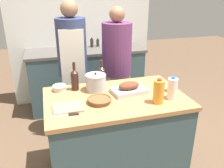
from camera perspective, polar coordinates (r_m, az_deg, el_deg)
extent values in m
cube|color=#3D565B|center=(2.48, 0.80, -12.63)|extent=(1.29, 0.80, 0.84)
cube|color=#B27F4C|center=(2.26, 0.86, -3.50)|extent=(1.33, 0.82, 0.04)
cube|color=#3D565B|center=(3.85, -6.03, 1.15)|extent=(1.75, 0.58, 0.90)
cube|color=#56514C|center=(3.71, -6.33, 7.92)|extent=(1.80, 0.60, 0.04)
cube|color=silver|center=(3.97, -7.46, 14.10)|extent=(2.30, 0.10, 2.55)
cube|color=#BCBCC1|center=(2.33, 4.05, -1.59)|extent=(0.35, 0.25, 0.04)
ellipsoid|color=brown|center=(2.30, 4.09, -0.38)|extent=(0.23, 0.15, 0.08)
cylinder|color=brown|center=(2.13, -3.02, -4.01)|extent=(0.20, 0.20, 0.04)
torus|color=brown|center=(2.13, -3.03, -3.57)|extent=(0.22, 0.22, 0.02)
cube|color=tan|center=(2.07, -10.60, -5.59)|extent=(0.25, 0.20, 0.02)
cylinder|color=#B7B7BC|center=(2.36, -3.92, 0.23)|extent=(0.20, 0.20, 0.15)
cylinder|color=#B7B7BC|center=(2.33, -3.97, 2.12)|extent=(0.21, 0.21, 0.01)
sphere|color=black|center=(2.32, -3.99, 2.53)|extent=(0.02, 0.02, 0.02)
cylinder|color=beige|center=(2.43, -12.52, -1.01)|extent=(0.13, 0.13, 0.05)
torus|color=beige|center=(2.42, -12.56, -0.50)|extent=(0.14, 0.14, 0.02)
cylinder|color=orange|center=(2.13, 11.13, -1.87)|extent=(0.10, 0.10, 0.21)
cylinder|color=red|center=(2.09, 11.37, 1.02)|extent=(0.04, 0.04, 0.02)
cylinder|color=white|center=(2.24, 14.29, -1.11)|extent=(0.09, 0.09, 0.20)
cylinder|color=#3360B2|center=(2.20, 14.55, 1.46)|extent=(0.04, 0.04, 0.02)
cylinder|color=#381E19|center=(2.50, -2.49, 1.73)|extent=(0.07, 0.07, 0.17)
cone|color=#381E19|center=(2.47, -2.53, 3.88)|extent=(0.07, 0.07, 0.03)
cylinder|color=#381E19|center=(2.45, -2.55, 5.01)|extent=(0.03, 0.03, 0.07)
cylinder|color=#381E19|center=(2.39, -8.92, 0.62)|extent=(0.08, 0.08, 0.18)
cone|color=#381E19|center=(2.35, -9.08, 3.05)|extent=(0.08, 0.08, 0.03)
cylinder|color=#381E19|center=(2.33, -9.16, 4.33)|extent=(0.03, 0.03, 0.08)
cylinder|color=silver|center=(2.44, 13.68, -1.59)|extent=(0.06, 0.06, 0.00)
cylinder|color=silver|center=(2.42, 13.74, -0.97)|extent=(0.01, 0.01, 0.05)
cone|color=silver|center=(2.40, 13.86, 0.24)|extent=(0.08, 0.08, 0.06)
cube|color=#B7B7BC|center=(1.97, -12.51, -7.49)|extent=(0.14, 0.04, 0.01)
cube|color=black|center=(1.97, -9.20, -7.25)|extent=(0.09, 0.03, 0.01)
cylinder|color=#332D28|center=(3.87, -3.44, 9.83)|extent=(0.05, 0.05, 0.11)
cylinder|color=black|center=(3.86, -3.47, 10.79)|extent=(0.02, 0.02, 0.02)
cylinder|color=#332D28|center=(3.84, -4.87, 9.79)|extent=(0.05, 0.05, 0.13)
cylinder|color=black|center=(3.82, -4.91, 10.87)|extent=(0.02, 0.02, 0.02)
cylinder|color=maroon|center=(3.73, -10.22, 9.10)|extent=(0.05, 0.05, 0.12)
cylinder|color=black|center=(3.72, -10.30, 10.16)|extent=(0.02, 0.02, 0.02)
cube|color=beige|center=(3.15, -8.78, -4.81)|extent=(0.30, 0.22, 0.83)
cylinder|color=navy|center=(2.89, -9.67, 8.65)|extent=(0.35, 0.35, 0.69)
sphere|color=#996B4C|center=(2.82, -10.28, 17.44)|extent=(0.20, 0.20, 0.20)
cube|color=silver|center=(2.78, -9.32, 3.92)|extent=(0.27, 0.04, 0.87)
cube|color=beige|center=(3.27, 1.06, -3.84)|extent=(0.34, 0.28, 0.78)
cylinder|color=#663360|center=(3.02, 1.15, 8.46)|extent=(0.38, 0.38, 0.65)
sphere|color=#996B4C|center=(2.95, 1.22, 16.43)|extent=(0.19, 0.19, 0.19)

